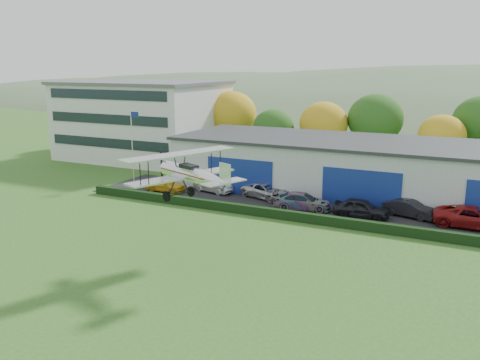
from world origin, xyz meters
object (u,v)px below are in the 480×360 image
at_px(car_1, 213,185).
at_px(car_3, 302,201).
at_px(car_2, 266,191).
at_px(car_6, 473,217).
at_px(office_block, 144,120).
at_px(hangar, 375,168).
at_px(car_0, 165,185).
at_px(car_5, 410,209).
at_px(car_4, 361,208).
at_px(biplane, 190,172).
at_px(flagpole, 133,139).

relative_size(car_1, car_3, 0.83).
xyz_separation_m(car_1, car_2, (5.76, 0.17, 0.01)).
distance_m(car_1, car_6, 24.02).
height_order(office_block, car_6, office_block).
bearing_deg(hangar, car_0, -156.48).
height_order(car_5, car_6, car_6).
relative_size(car_4, biplane, 0.58).
relative_size(hangar, car_0, 9.66).
bearing_deg(hangar, car_3, -118.48).
relative_size(office_block, car_5, 4.68).
distance_m(flagpole, car_5, 29.51).
bearing_deg(car_0, car_3, -92.01).
bearing_deg(car_3, flagpole, 71.14).
distance_m(office_block, car_5, 40.02).
distance_m(car_0, car_1, 4.87).
distance_m(car_5, biplane, 20.88).
distance_m(flagpole, car_0, 7.35).
distance_m(car_2, car_3, 4.88).
distance_m(flagpole, car_3, 20.83).
relative_size(hangar, car_4, 8.66).
bearing_deg(flagpole, hangar, 13.51).
height_order(hangar, biplane, biplane).
distance_m(car_5, car_6, 4.99).
bearing_deg(car_4, car_0, 88.12).
distance_m(car_6, biplane, 23.37).
height_order(car_4, car_6, car_6).
relative_size(car_0, car_2, 0.81).
distance_m(car_2, biplane, 17.98).
bearing_deg(car_6, biplane, 134.41).
relative_size(office_block, biplane, 2.55).
xyz_separation_m(car_2, car_6, (18.24, -1.12, 0.11)).
bearing_deg(car_4, car_6, -83.50).
xyz_separation_m(car_4, biplane, (-7.67, -14.79, 5.22)).
relative_size(car_0, car_3, 0.82).
bearing_deg(office_block, car_4, -24.87).
bearing_deg(car_3, biplane, 158.93).
xyz_separation_m(office_block, car_1, (18.28, -13.49, -4.46)).
xyz_separation_m(office_block, car_6, (42.27, -14.44, -4.33)).
relative_size(car_2, car_3, 1.00).
relative_size(hangar, car_2, 7.87).
height_order(flagpole, car_0, flagpole).
xyz_separation_m(car_0, car_5, (23.56, 1.70, 0.01)).
bearing_deg(car_0, car_1, -68.81).
relative_size(car_1, car_2, 0.83).
height_order(car_0, car_4, car_4).
bearing_deg(flagpole, car_3, -6.96).
bearing_deg(biplane, car_5, 78.23).
xyz_separation_m(flagpole, car_5, (29.23, -0.68, -4.01)).
xyz_separation_m(office_block, car_5, (37.35, -13.68, -4.44)).
distance_m(office_block, car_4, 37.37).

